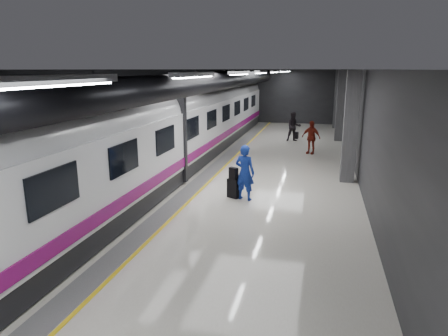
# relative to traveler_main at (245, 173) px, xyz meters

# --- Properties ---
(ground) EXTENTS (40.00, 40.00, 0.00)m
(ground) POSITION_rel_traveler_main_xyz_m (-0.90, 1.37, -0.99)
(ground) COLOR silver
(ground) RESTS_ON ground
(platform_hall) EXTENTS (10.02, 40.02, 4.51)m
(platform_hall) POSITION_rel_traveler_main_xyz_m (-1.18, 2.33, 2.55)
(platform_hall) COLOR black
(platform_hall) RESTS_ON ground
(train) EXTENTS (3.05, 38.00, 4.05)m
(train) POSITION_rel_traveler_main_xyz_m (-4.14, 1.37, 1.08)
(train) COLOR black
(train) RESTS_ON ground
(traveler_main) EXTENTS (0.82, 0.64, 1.97)m
(traveler_main) POSITION_rel_traveler_main_xyz_m (0.00, 0.00, 0.00)
(traveler_main) COLOR #173CB2
(traveler_main) RESTS_ON ground
(suitcase_main) EXTENTS (0.50, 0.42, 0.70)m
(suitcase_main) POSITION_rel_traveler_main_xyz_m (-0.42, 0.12, -0.64)
(suitcase_main) COLOR black
(suitcase_main) RESTS_ON ground
(shoulder_bag) EXTENTS (0.36, 0.31, 0.43)m
(shoulder_bag) POSITION_rel_traveler_main_xyz_m (-0.43, 0.08, -0.08)
(shoulder_bag) COLOR black
(shoulder_bag) RESTS_ON suitcase_main
(traveler_far_a) EXTENTS (1.06, 0.91, 1.87)m
(traveler_far_a) POSITION_rel_traveler_main_xyz_m (0.80, 12.43, -0.05)
(traveler_far_a) COLOR black
(traveler_far_a) RESTS_ON ground
(traveler_far_b) EXTENTS (1.15, 0.82, 1.81)m
(traveler_far_b) POSITION_rel_traveler_main_xyz_m (2.01, 8.66, -0.08)
(traveler_far_b) COLOR maroon
(traveler_far_b) RESTS_ON ground
(suitcase_far) EXTENTS (0.36, 0.29, 0.45)m
(suitcase_far) POSITION_rel_traveler_main_xyz_m (0.90, 13.40, -0.76)
(suitcase_far) COLOR black
(suitcase_far) RESTS_ON ground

